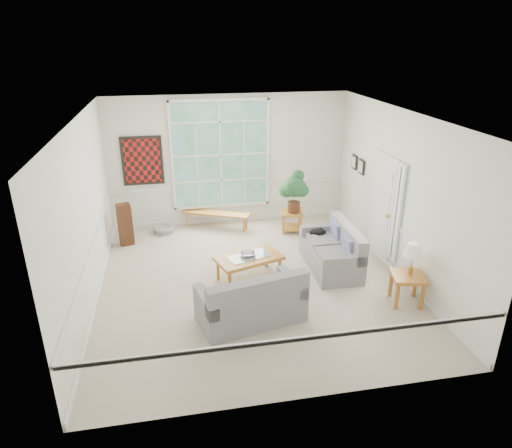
% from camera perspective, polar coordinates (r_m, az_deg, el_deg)
% --- Properties ---
extents(floor, '(5.50, 6.00, 0.01)m').
position_cam_1_polar(floor, '(8.46, -0.42, -7.17)').
color(floor, '#B4A894').
rests_on(floor, ground).
extents(ceiling, '(5.50, 6.00, 0.02)m').
position_cam_1_polar(ceiling, '(7.44, -0.48, 13.33)').
color(ceiling, white).
rests_on(ceiling, ground).
extents(wall_back, '(5.50, 0.02, 3.00)m').
position_cam_1_polar(wall_back, '(10.66, -3.37, 7.93)').
color(wall_back, white).
rests_on(wall_back, ground).
extents(wall_front, '(5.50, 0.02, 3.00)m').
position_cam_1_polar(wall_front, '(5.19, 5.58, -8.95)').
color(wall_front, white).
rests_on(wall_front, ground).
extents(wall_left, '(0.02, 6.00, 3.00)m').
position_cam_1_polar(wall_left, '(7.85, -20.62, 0.98)').
color(wall_left, white).
rests_on(wall_left, ground).
extents(wall_right, '(0.02, 6.00, 3.00)m').
position_cam_1_polar(wall_right, '(8.72, 17.67, 3.49)').
color(wall_right, white).
rests_on(wall_right, ground).
extents(window_back, '(2.30, 0.08, 2.40)m').
position_cam_1_polar(window_back, '(10.56, -4.45, 8.60)').
color(window_back, white).
rests_on(window_back, wall_back).
extents(entry_door, '(0.08, 0.90, 2.10)m').
position_cam_1_polar(entry_door, '(9.34, 15.46, 2.08)').
color(entry_door, white).
rests_on(entry_door, floor).
extents(door_sidelight, '(0.08, 0.26, 1.90)m').
position_cam_1_polar(door_sidelight, '(8.79, 17.26, 1.26)').
color(door_sidelight, white).
rests_on(door_sidelight, wall_right).
extents(wall_art, '(0.90, 0.06, 1.10)m').
position_cam_1_polar(wall_art, '(10.52, -14.02, 7.67)').
color(wall_art, '#5D0F0E').
rests_on(wall_art, wall_back).
extents(wall_frame_near, '(0.04, 0.26, 0.32)m').
position_cam_1_polar(wall_frame_near, '(10.18, 13.01, 6.98)').
color(wall_frame_near, black).
rests_on(wall_frame_near, wall_right).
extents(wall_frame_far, '(0.04, 0.26, 0.32)m').
position_cam_1_polar(wall_frame_far, '(10.54, 12.16, 7.58)').
color(wall_frame_far, black).
rests_on(wall_frame_far, wall_right).
extents(loveseat_right, '(0.85, 1.61, 0.86)m').
position_cam_1_polar(loveseat_right, '(8.84, 9.36, -2.92)').
color(loveseat_right, gray).
rests_on(loveseat_right, floor).
extents(loveseat_front, '(1.76, 1.17, 0.88)m').
position_cam_1_polar(loveseat_front, '(7.20, -0.69, -8.91)').
color(loveseat_front, gray).
rests_on(loveseat_front, floor).
extents(coffee_table, '(1.33, 0.99, 0.44)m').
position_cam_1_polar(coffee_table, '(8.46, -0.89, -5.43)').
color(coffee_table, '#AD6C28').
rests_on(coffee_table, floor).
extents(pewter_bowl, '(0.35, 0.35, 0.09)m').
position_cam_1_polar(pewter_bowl, '(8.37, -1.00, -3.75)').
color(pewter_bowl, '#9E9EA3').
rests_on(pewter_bowl, coffee_table).
extents(window_bench, '(1.56, 0.93, 0.37)m').
position_cam_1_polar(window_bench, '(10.70, -5.00, 0.51)').
color(window_bench, '#AD6C28').
rests_on(window_bench, floor).
extents(end_table, '(0.57, 0.57, 0.49)m').
position_cam_1_polar(end_table, '(10.45, 4.46, 0.32)').
color(end_table, '#AD6C28').
rests_on(end_table, floor).
extents(houseplant, '(0.58, 0.58, 0.96)m').
position_cam_1_polar(houseplant, '(10.18, 4.81, 4.05)').
color(houseplant, '#1F4F2A').
rests_on(houseplant, end_table).
extents(side_table, '(0.62, 0.62, 0.53)m').
position_cam_1_polar(side_table, '(8.10, 18.28, -7.72)').
color(side_table, '#AD6C28').
rests_on(side_table, floor).
extents(table_lamp, '(0.34, 0.34, 0.54)m').
position_cam_1_polar(table_lamp, '(7.93, 18.95, -4.13)').
color(table_lamp, white).
rests_on(table_lamp, side_table).
extents(pet_bed, '(0.57, 0.57, 0.14)m').
position_cam_1_polar(pet_bed, '(10.65, -11.47, -0.66)').
color(pet_bed, gray).
rests_on(pet_bed, floor).
extents(floor_speaker, '(0.33, 0.29, 0.91)m').
position_cam_1_polar(floor_speaker, '(10.09, -16.06, -0.06)').
color(floor_speaker, '#412112').
rests_on(floor_speaker, floor).
extents(cat, '(0.37, 0.29, 0.16)m').
position_cam_1_polar(cat, '(9.26, 7.76, -1.00)').
color(cat, black).
rests_on(cat, loveseat_right).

